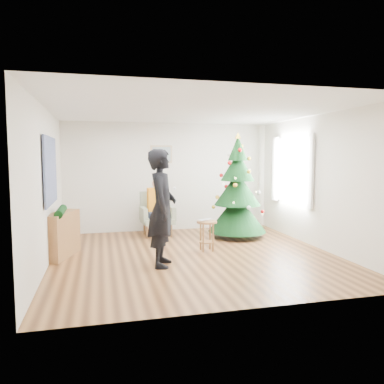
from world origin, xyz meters
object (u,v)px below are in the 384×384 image
object	(u,v)px
standing_man	(162,208)
christmas_tree	(237,190)
armchair	(157,219)
stool	(207,235)
console	(62,235)

from	to	relation	value
standing_man	christmas_tree	bearing A→B (deg)	-32.35
armchair	standing_man	size ratio (longest dim) A/B	0.52
stool	armchair	xyz separation A→B (m)	(-0.71, 1.65, 0.07)
armchair	christmas_tree	bearing A→B (deg)	-23.56
stool	console	xyz separation A→B (m)	(-2.64, 0.21, 0.11)
stool	standing_man	size ratio (longest dim) A/B	0.30
christmas_tree	armchair	world-z (taller)	christmas_tree
stool	console	world-z (taller)	console
christmas_tree	console	bearing A→B (deg)	-166.91
christmas_tree	stool	xyz separation A→B (m)	(-1.01, -1.06, -0.75)
stool	standing_man	distance (m)	1.41
christmas_tree	console	size ratio (longest dim) A/B	2.32
console	christmas_tree	bearing A→B (deg)	31.31
christmas_tree	armchair	xyz separation A→B (m)	(-1.72, 0.59, -0.68)
stool	christmas_tree	bearing A→B (deg)	46.33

